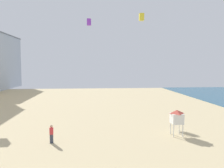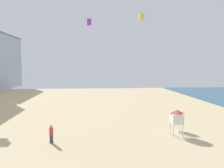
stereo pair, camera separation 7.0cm
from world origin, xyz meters
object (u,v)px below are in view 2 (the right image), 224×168
(lifeguard_stand, at_px, (177,117))
(kite_yellow_box, at_px, (142,17))
(kite_purple_box, at_px, (89,22))
(kite_flyer, at_px, (51,133))

(lifeguard_stand, bearing_deg, kite_yellow_box, 107.30)
(kite_purple_box, bearing_deg, kite_flyer, -99.34)
(kite_purple_box, xyz_separation_m, kite_yellow_box, (7.74, -5.41, -0.18))
(kite_flyer, relative_size, lifeguard_stand, 0.64)
(kite_flyer, xyz_separation_m, lifeguard_stand, (11.86, 1.24, 0.92))
(kite_purple_box, distance_m, kite_yellow_box, 9.44)
(kite_purple_box, bearing_deg, lifeguard_stand, -63.15)
(lifeguard_stand, relative_size, kite_purple_box, 2.39)
(lifeguard_stand, xyz_separation_m, kite_yellow_box, (-1.06, 11.96, 12.13))
(lifeguard_stand, xyz_separation_m, kite_purple_box, (-8.79, 17.37, 12.31))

